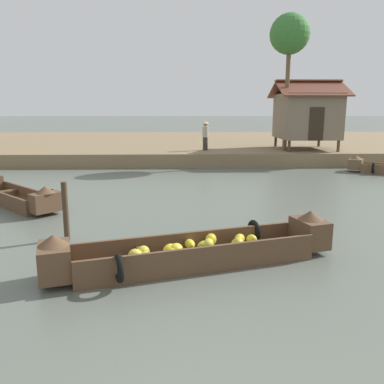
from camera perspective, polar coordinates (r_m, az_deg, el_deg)
The scene contains 8 objects.
ground_plane at distance 12.49m, azimuth 1.73°, elevation -2.62°, with size 300.00×300.00×0.00m, color #596056.
riverbank_strip at distance 31.11m, azimuth -0.33°, elevation 6.81°, with size 160.00×20.00×0.74m, color #7F6B4C.
banana_boat at distance 8.14m, azimuth 0.43°, elevation -8.33°, with size 5.93×2.61×0.92m.
cargo_boat_upstream at distance 14.47m, azimuth -23.96°, elevation -0.42°, with size 3.96×3.90×0.88m.
stilt_house_mid_left at distance 24.74m, azimuth 16.05°, elevation 10.52°, with size 3.86×4.08×3.99m.
palm_tree_near at distance 23.80m, azimuth 13.76°, elevation 20.82°, with size 2.16×2.16×7.40m.
vendor_person at distance 23.14m, azimuth 1.91°, elevation 8.26°, with size 0.44×0.44×1.66m.
mooring_post at distance 10.04m, azimuth -17.60°, elevation -2.61°, with size 0.14×0.14×1.42m, color #423323.
Camera 1 is at (-0.73, -2.07, 3.13)m, focal length 37.36 mm.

